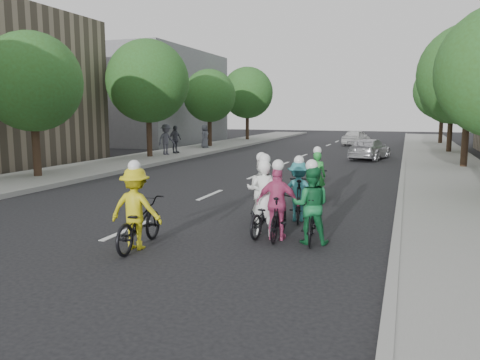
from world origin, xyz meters
The scene contains 25 objects.
ground centered at (0.00, 0.00, 0.00)m, with size 120.00×120.00×0.00m, color black.
sidewalk_left centered at (-8.00, 10.00, 0.07)m, with size 4.00×80.00×0.15m, color gray.
curb_left centered at (-6.05, 10.00, 0.09)m, with size 0.18×80.00×0.18m, color #999993.
sidewalk_right centered at (8.00, 10.00, 0.07)m, with size 4.00×80.00×0.15m, color gray.
curb_right centered at (6.05, 10.00, 0.09)m, with size 0.18×80.00×0.18m, color #999993.
bldg_sw centered at (-16.00, 28.00, 4.00)m, with size 10.00×14.00×8.00m, color slate.
tree_l_2 centered at (-8.20, 6.00, 3.96)m, with size 4.00×4.00×5.97m.
tree_l_3 centered at (-8.20, 15.00, 4.52)m, with size 4.80×4.80×6.93m.
tree_l_4 centered at (-8.20, 24.00, 3.96)m, with size 4.00×4.00×5.97m.
tree_l_5 centered at (-8.20, 33.00, 4.52)m, with size 4.80×4.80×6.93m.
tree_r_1 centered at (8.80, 15.60, 4.52)m, with size 4.80×4.80×6.93m.
tree_r_2 centered at (8.80, 24.60, 3.96)m, with size 4.00×4.00×5.97m.
tree_r_3 centered at (8.80, 33.60, 4.52)m, with size 4.80×4.80×6.93m.
cyclist_0 centered at (3.61, 2.38, 0.66)m, with size 1.08×1.90×1.69m.
cyclist_1 centered at (2.73, 2.00, 0.63)m, with size 0.80×1.80×1.78m.
cyclist_2 centered at (3.19, 0.74, 0.60)m, with size 0.76×1.75×1.87m.
cyclist_3 centered at (1.03, -1.16, 0.67)m, with size 1.15×2.00×1.83m.
cyclist_4 centered at (3.54, 5.33, 0.60)m, with size 0.59×1.64×1.71m.
cyclist_5 centered at (4.31, 0.43, 0.68)m, with size 0.88×1.71×1.80m.
cyclist_6 centered at (3.57, 0.48, 0.65)m, with size 0.97×1.65×1.77m.
follow_car_lead centered at (4.11, 19.13, 0.60)m, with size 1.68×4.14×1.20m, color silver.
follow_car_trail centered at (2.19, 30.52, 0.65)m, with size 1.53×3.79×1.29m, color silver.
spectator_0 centered at (-7.77, 16.27, 1.08)m, with size 1.21×0.69×1.87m, color #4D4C59.
spectator_1 centered at (-7.75, 17.38, 1.03)m, with size 1.03×0.43×1.76m, color #51525E.
spectator_2 centered at (-7.73, 21.97, 0.99)m, with size 0.82×0.53×1.68m, color #52545F.
Camera 1 is at (6.16, -9.27, 2.80)m, focal length 35.00 mm.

